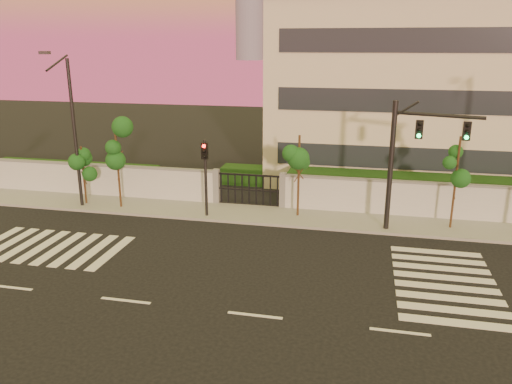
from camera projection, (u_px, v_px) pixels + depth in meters
ground at (255, 315)px, 17.79m from camera, size 120.00×120.00×0.00m
sidewalk at (296, 217)px, 27.60m from camera, size 60.00×3.00×0.15m
perimeter_wall at (302, 193)px, 28.70m from camera, size 60.00×0.36×2.20m
hedge_row at (324, 185)px, 31.12m from camera, size 41.00×4.25×1.80m
institutional_building at (448, 91)px, 34.78m from camera, size 24.40×12.40×12.25m
road_markings at (238, 267)px, 21.63m from camera, size 57.00×7.62×0.02m
street_tree_b at (83, 162)px, 29.15m from camera, size 1.44×1.14×3.59m
street_tree_c at (117, 145)px, 28.18m from camera, size 1.51×1.21×5.19m
street_tree_d at (300, 158)px, 26.82m from camera, size 1.51×1.20×4.65m
street_tree_e at (458, 162)px, 24.93m from camera, size 1.40×1.11×4.93m
traffic_signal_main at (410, 152)px, 24.43m from camera, size 4.17×1.34×6.69m
traffic_signal_secondary at (205, 169)px, 26.95m from camera, size 0.34×0.34×4.40m
streetlight_west at (72, 127)px, 27.99m from camera, size 0.53×2.15×8.95m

